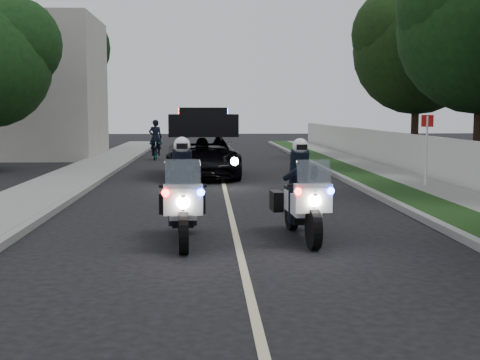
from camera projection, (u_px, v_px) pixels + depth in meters
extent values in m
plane|color=black|center=(260.00, 339.00, 6.46)|extent=(120.00, 120.00, 0.00)
cube|color=gray|center=(382.00, 197.00, 16.60)|extent=(0.20, 60.00, 0.15)
cube|color=#193814|center=(408.00, 197.00, 16.63)|extent=(1.20, 60.00, 0.16)
cube|color=gray|center=(456.00, 197.00, 16.70)|extent=(1.40, 60.00, 0.16)
cube|color=gray|center=(69.00, 200.00, 16.16)|extent=(0.20, 60.00, 0.15)
cube|color=gray|center=(26.00, 200.00, 16.11)|extent=(2.00, 60.00, 0.16)
cube|color=#A8A396|center=(18.00, 88.00, 31.36)|extent=(8.00, 6.00, 7.00)
cube|color=#BFB78C|center=(228.00, 201.00, 16.39)|extent=(0.12, 50.00, 0.01)
imported|color=black|center=(203.00, 177.00, 22.55)|extent=(2.72, 5.54, 2.65)
imported|color=black|center=(156.00, 160.00, 30.54)|extent=(0.58, 1.62, 0.85)
imported|color=black|center=(156.00, 160.00, 30.54)|extent=(0.65, 0.46, 1.75)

